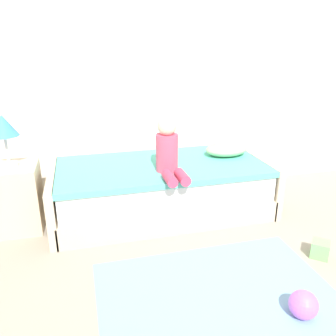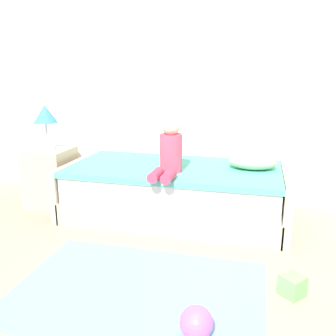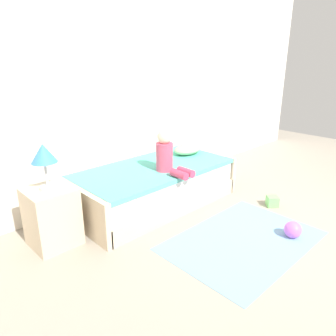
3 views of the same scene
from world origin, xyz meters
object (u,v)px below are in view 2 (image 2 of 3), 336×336
(nightstand, at_px, (51,177))
(table_lamp, at_px, (45,116))
(child_figure, at_px, (170,150))
(pillow, at_px, (252,162))
(bed, at_px, (174,192))
(toy_block, at_px, (292,286))
(toy_ball, at_px, (196,323))

(nightstand, xyz_separation_m, table_lamp, (0.00, 0.00, 0.64))
(nightstand, relative_size, child_figure, 1.18)
(nightstand, bearing_deg, pillow, 2.54)
(nightstand, distance_m, child_figure, 1.44)
(child_figure, bearing_deg, bed, 92.17)
(child_figure, relative_size, pillow, 1.16)
(bed, distance_m, toy_block, 1.51)
(table_lamp, bearing_deg, bed, -0.36)
(table_lamp, bearing_deg, child_figure, -9.89)
(nightstand, relative_size, toy_ball, 3.35)
(child_figure, bearing_deg, nightstand, 170.11)
(child_figure, relative_size, toy_block, 3.85)
(bed, xyz_separation_m, toy_block, (1.03, -1.09, -0.18))
(toy_ball, height_order, toy_block, toy_ball)
(bed, height_order, table_lamp, table_lamp)
(toy_ball, distance_m, toy_block, 0.74)
(table_lamp, relative_size, toy_block, 3.40)
(nightstand, height_order, child_figure, child_figure)
(nightstand, relative_size, table_lamp, 1.33)
(toy_ball, bearing_deg, toy_block, 45.10)
(pillow, xyz_separation_m, toy_ball, (-0.21, -1.72, -0.48))
(toy_block, bearing_deg, child_figure, 139.70)
(child_figure, distance_m, toy_block, 1.48)
(bed, relative_size, toy_block, 15.92)
(child_figure, bearing_deg, pillow, 24.91)
(bed, xyz_separation_m, table_lamp, (-1.35, 0.01, 0.69))
(bed, bearing_deg, table_lamp, 179.64)
(bed, bearing_deg, toy_block, -46.76)
(table_lamp, distance_m, toy_block, 2.76)
(bed, xyz_separation_m, nightstand, (-1.35, 0.01, 0.05))
(child_figure, distance_m, pillow, 0.79)
(child_figure, xyz_separation_m, toy_block, (1.02, -0.86, -0.64))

